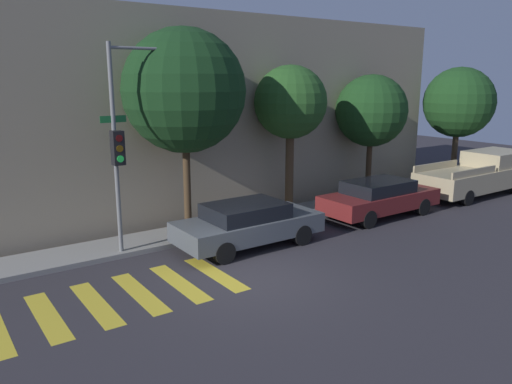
{
  "coord_description": "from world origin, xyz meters",
  "views": [
    {
      "loc": [
        -6.48,
        -9.5,
        4.84
      ],
      "look_at": [
        1.64,
        2.1,
        1.6
      ],
      "focal_mm": 35.0,
      "sensor_mm": 36.0,
      "label": 1
    }
  ],
  "objects_px": {
    "pickup_truck": "(479,174)",
    "traffic_light_pole": "(128,125)",
    "sedan_middle": "(379,197)",
    "tree_far_end": "(371,111)",
    "tree_behind_truck": "(459,103)",
    "tree_midblock": "(290,103)",
    "sedan_near_corner": "(248,223)",
    "tree_near_corner": "(184,91)"
  },
  "relations": [
    {
      "from": "pickup_truck",
      "to": "traffic_light_pole",
      "type": "bearing_deg",
      "value": 175.09
    },
    {
      "from": "sedan_middle",
      "to": "tree_far_end",
      "type": "relative_size",
      "value": 0.91
    },
    {
      "from": "tree_behind_truck",
      "to": "pickup_truck",
      "type": "bearing_deg",
      "value": -123.01
    },
    {
      "from": "pickup_truck",
      "to": "tree_behind_truck",
      "type": "relative_size",
      "value": 1.07
    },
    {
      "from": "tree_midblock",
      "to": "tree_far_end",
      "type": "xyz_separation_m",
      "value": [
        4.12,
        -0.0,
        -0.42
      ]
    },
    {
      "from": "sedan_middle",
      "to": "tree_midblock",
      "type": "distance_m",
      "value": 4.59
    },
    {
      "from": "tree_midblock",
      "to": "tree_behind_truck",
      "type": "xyz_separation_m",
      "value": [
        9.96,
        -0.0,
        -0.25
      ]
    },
    {
      "from": "traffic_light_pole",
      "to": "pickup_truck",
      "type": "height_order",
      "value": "traffic_light_pole"
    },
    {
      "from": "tree_far_end",
      "to": "traffic_light_pole",
      "type": "bearing_deg",
      "value": -175.28
    },
    {
      "from": "sedan_near_corner",
      "to": "pickup_truck",
      "type": "bearing_deg",
      "value": 0.0
    },
    {
      "from": "sedan_middle",
      "to": "pickup_truck",
      "type": "relative_size",
      "value": 0.8
    },
    {
      "from": "tree_far_end",
      "to": "tree_midblock",
      "type": "bearing_deg",
      "value": 180.0
    },
    {
      "from": "sedan_middle",
      "to": "tree_far_end",
      "type": "bearing_deg",
      "value": 51.03
    },
    {
      "from": "pickup_truck",
      "to": "tree_near_corner",
      "type": "distance_m",
      "value": 13.34
    },
    {
      "from": "tree_near_corner",
      "to": "tree_far_end",
      "type": "distance_m",
      "value": 8.27
    },
    {
      "from": "traffic_light_pole",
      "to": "tree_midblock",
      "type": "bearing_deg",
      "value": 7.81
    },
    {
      "from": "sedan_middle",
      "to": "tree_behind_truck",
      "type": "distance_m",
      "value": 8.41
    },
    {
      "from": "sedan_middle",
      "to": "tree_far_end",
      "type": "height_order",
      "value": "tree_far_end"
    },
    {
      "from": "tree_behind_truck",
      "to": "sedan_middle",
      "type": "bearing_deg",
      "value": -164.28
    },
    {
      "from": "traffic_light_pole",
      "to": "tree_near_corner",
      "type": "xyz_separation_m",
      "value": [
        2.13,
        0.85,
        0.84
      ]
    },
    {
      "from": "sedan_near_corner",
      "to": "tree_far_end",
      "type": "relative_size",
      "value": 0.87
    },
    {
      "from": "traffic_light_pole",
      "to": "sedan_near_corner",
      "type": "relative_size",
      "value": 1.33
    },
    {
      "from": "tree_near_corner",
      "to": "tree_far_end",
      "type": "xyz_separation_m",
      "value": [
        8.22,
        0.0,
        -0.9
      ]
    },
    {
      "from": "sedan_near_corner",
      "to": "tree_near_corner",
      "type": "distance_m",
      "value": 4.41
    },
    {
      "from": "tree_midblock",
      "to": "traffic_light_pole",
      "type": "bearing_deg",
      "value": -172.19
    },
    {
      "from": "traffic_light_pole",
      "to": "tree_behind_truck",
      "type": "distance_m",
      "value": 16.21
    },
    {
      "from": "tree_near_corner",
      "to": "tree_far_end",
      "type": "bearing_deg",
      "value": 0.0
    },
    {
      "from": "tree_far_end",
      "to": "sedan_middle",
      "type": "bearing_deg",
      "value": -128.97
    },
    {
      "from": "pickup_truck",
      "to": "tree_far_end",
      "type": "height_order",
      "value": "tree_far_end"
    },
    {
      "from": "pickup_truck",
      "to": "tree_behind_truck",
      "type": "bearing_deg",
      "value": 56.99
    },
    {
      "from": "sedan_near_corner",
      "to": "tree_far_end",
      "type": "xyz_separation_m",
      "value": [
        7.37,
        2.13,
        2.87
      ]
    },
    {
      "from": "tree_far_end",
      "to": "pickup_truck",
      "type": "bearing_deg",
      "value": -25.52
    },
    {
      "from": "tree_midblock",
      "to": "tree_far_end",
      "type": "distance_m",
      "value": 4.15
    },
    {
      "from": "sedan_near_corner",
      "to": "tree_midblock",
      "type": "relative_size",
      "value": 0.82
    },
    {
      "from": "tree_behind_truck",
      "to": "tree_midblock",
      "type": "bearing_deg",
      "value": 180.0
    },
    {
      "from": "tree_near_corner",
      "to": "sedan_middle",
      "type": "bearing_deg",
      "value": -18.11
    },
    {
      "from": "tree_near_corner",
      "to": "traffic_light_pole",
      "type": "bearing_deg",
      "value": -158.18
    },
    {
      "from": "sedan_middle",
      "to": "tree_near_corner",
      "type": "bearing_deg",
      "value": 161.89
    },
    {
      "from": "sedan_near_corner",
      "to": "tree_behind_truck",
      "type": "xyz_separation_m",
      "value": [
        13.2,
        2.13,
        3.04
      ]
    },
    {
      "from": "traffic_light_pole",
      "to": "pickup_truck",
      "type": "xyz_separation_m",
      "value": [
        14.81,
        -1.27,
        -2.74
      ]
    },
    {
      "from": "sedan_middle",
      "to": "tree_near_corner",
      "type": "relative_size",
      "value": 0.72
    },
    {
      "from": "sedan_middle",
      "to": "pickup_truck",
      "type": "distance_m",
      "value": 6.18
    }
  ]
}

